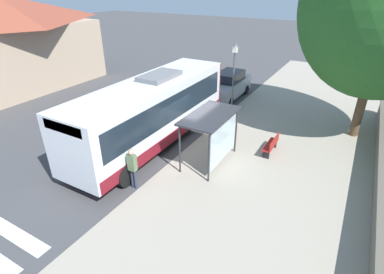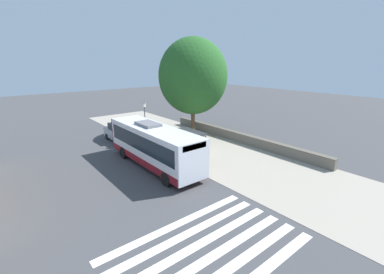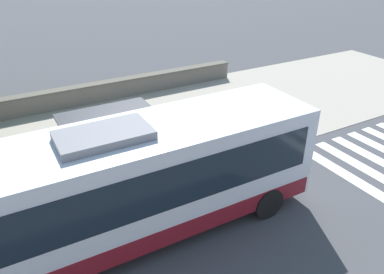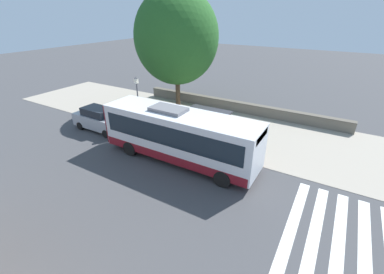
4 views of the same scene
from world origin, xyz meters
The scene contains 10 objects.
ground_plane centered at (0.00, 0.00, 0.00)m, with size 120.00×120.00×0.00m, color #424244.
sidewalk_plaza centered at (-4.50, 0.00, 0.01)m, with size 9.00×44.00×0.02m.
stone_wall centered at (-8.55, 0.00, 0.50)m, with size 0.60×20.00×0.99m.
background_building centered at (16.62, -1.82, 3.51)m, with size 7.38×13.20×6.83m.
bus centered at (1.83, 0.15, 1.80)m, with size 2.75×10.31×3.48m.
bus_shelter centered at (-1.68, 0.43, 1.99)m, with size 1.69×3.18×2.38m.
pedestrian centered at (0.20, 3.75, 1.07)m, with size 0.34×0.24×1.80m.
bench centered at (-3.82, -1.75, 0.47)m, with size 0.40×1.54×0.88m.
street_lamp_near centered at (-0.31, -5.03, 2.62)m, with size 0.28×0.28×4.42m.
parked_car_behind_bus centered at (1.20, -8.02, 0.92)m, with size 1.85×4.60×1.89m.
Camera 1 is at (-6.77, 11.22, 7.52)m, focal length 28.00 mm.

